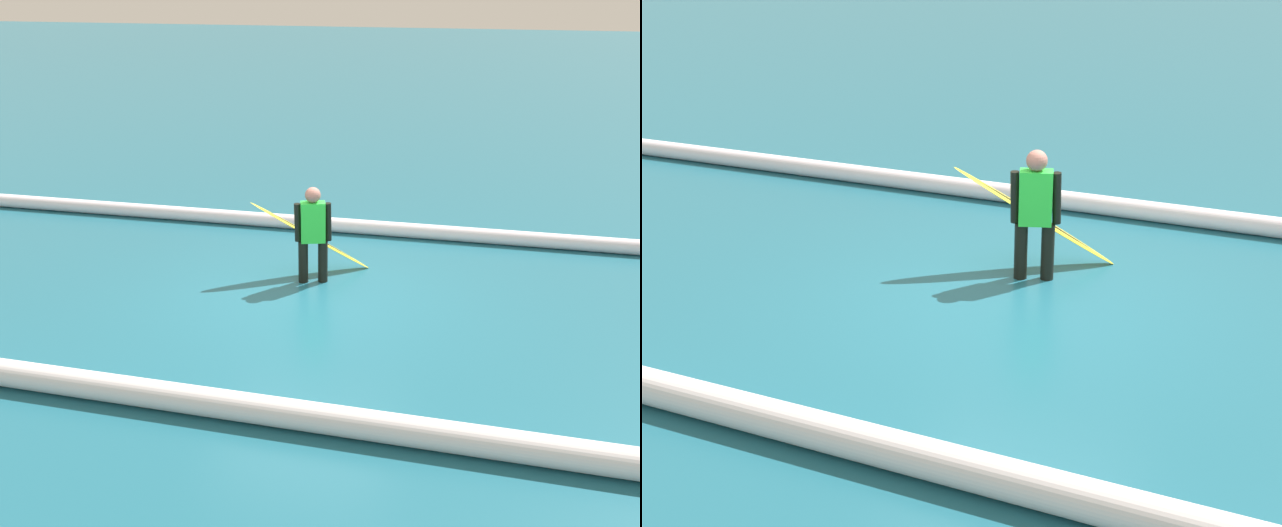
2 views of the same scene
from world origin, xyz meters
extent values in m
plane|color=#1D5F72|center=(0.00, 0.00, 0.00)|extent=(132.47, 132.47, 0.00)
cylinder|color=black|center=(0.20, -0.51, 0.30)|extent=(0.14, 0.14, 0.61)
cylinder|color=black|center=(-0.06, -0.61, 0.30)|extent=(0.14, 0.14, 0.61)
cube|color=#2DD83F|center=(0.07, -0.56, 0.89)|extent=(0.39, 0.31, 0.57)
sphere|color=#AB6F62|center=(0.07, -0.56, 1.29)|extent=(0.22, 0.22, 0.22)
cylinder|color=black|center=(0.27, -0.49, 0.89)|extent=(0.09, 0.12, 0.56)
cylinder|color=black|center=(-0.13, -0.64, 0.89)|extent=(0.09, 0.13, 0.56)
ellipsoid|color=yellow|center=(0.21, -0.90, 0.56)|extent=(1.67, 1.07, 1.16)
ellipsoid|color=black|center=(0.21, -0.90, 0.57)|extent=(1.29, 0.77, 0.93)
cylinder|color=white|center=(-1.62, -2.98, 0.12)|extent=(18.51, 1.23, 0.25)
cylinder|color=white|center=(-0.67, 3.11, 0.15)|extent=(24.37, 1.15, 0.29)
camera|label=1|loc=(-2.93, 8.99, 4.02)|focal=42.08mm
camera|label=2|loc=(-3.31, 7.97, 3.82)|focal=52.60mm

